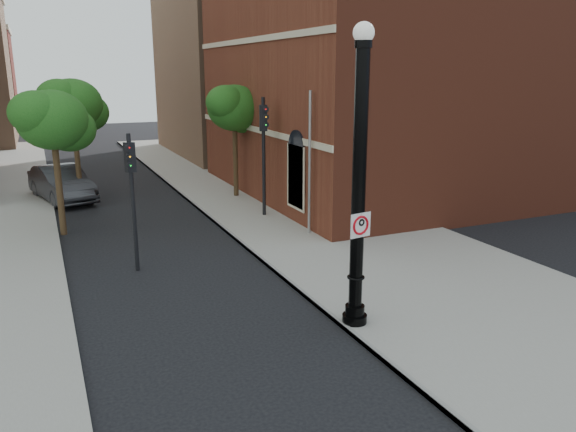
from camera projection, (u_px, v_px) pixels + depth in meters
name	position (u px, v px, depth m)	size (l,w,h in m)	color
ground	(265.00, 343.00, 13.06)	(120.00, 120.00, 0.00)	black
sidewalk_right	(308.00, 216.00, 24.25)	(8.00, 60.00, 0.12)	gray
curb_edge	(220.00, 226.00, 22.69)	(0.10, 60.00, 0.14)	gray
brick_wall_building	(443.00, 69.00, 30.17)	(22.30, 16.30, 12.50)	maroon
bg_building_tan_b	(312.00, 60.00, 44.13)	(22.00, 14.00, 14.00)	#9B7154
lamppost	(358.00, 196.00, 13.07)	(0.61, 0.61, 7.19)	black
no_parking_sign	(361.00, 225.00, 13.07)	(0.58, 0.13, 0.58)	white
parked_car	(62.00, 183.00, 27.17)	(1.80, 5.18, 1.71)	#2B2C30
traffic_signal_left	(131.00, 180.00, 17.10)	(0.34, 0.38, 4.34)	black
traffic_signal_right	(264.00, 138.00, 23.39)	(0.39, 0.45, 5.10)	black
utility_pole	(310.00, 165.00, 20.87)	(0.11, 0.11, 5.47)	#999999
street_tree_a	(53.00, 121.00, 20.70)	(3.05, 2.75, 5.49)	#372616
street_tree_b	(73.00, 105.00, 25.84)	(3.23, 2.92, 5.82)	#372616
street_tree_c	(235.00, 109.00, 26.98)	(3.06, 2.77, 5.52)	#372616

